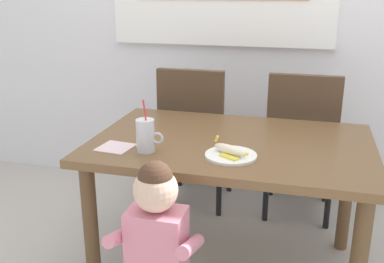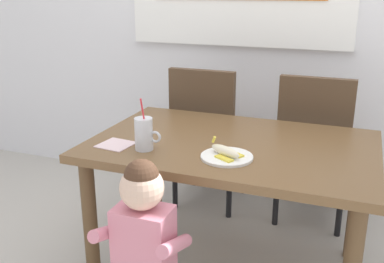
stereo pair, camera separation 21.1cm
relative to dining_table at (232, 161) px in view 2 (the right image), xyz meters
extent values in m
cube|color=brown|center=(0.00, 0.00, 0.08)|extent=(1.35, 0.89, 0.04)
cylinder|color=brown|center=(-0.59, -0.37, -0.28)|extent=(0.07, 0.07, 0.69)
cylinder|color=brown|center=(-0.59, 0.37, -0.28)|extent=(0.07, 0.07, 0.69)
cylinder|color=brown|center=(0.59, 0.37, -0.28)|extent=(0.07, 0.07, 0.69)
cube|color=#4C3826|center=(-0.36, 0.75, -0.18)|extent=(0.44, 0.44, 0.06)
cube|color=#4C3826|center=(-0.36, 0.55, 0.09)|extent=(0.42, 0.05, 0.48)
cylinder|color=black|center=(-0.17, 0.94, -0.42)|extent=(0.04, 0.04, 0.42)
cylinder|color=black|center=(-0.55, 0.94, -0.42)|extent=(0.04, 0.04, 0.42)
cylinder|color=black|center=(-0.17, 0.56, -0.42)|extent=(0.04, 0.04, 0.42)
cylinder|color=black|center=(-0.55, 0.56, -0.42)|extent=(0.04, 0.04, 0.42)
cube|color=#4C3826|center=(0.32, 0.76, -0.18)|extent=(0.44, 0.44, 0.06)
cube|color=#4C3826|center=(0.32, 0.56, 0.09)|extent=(0.42, 0.05, 0.48)
cylinder|color=black|center=(0.51, 0.95, -0.42)|extent=(0.04, 0.04, 0.42)
cylinder|color=black|center=(0.13, 0.95, -0.42)|extent=(0.04, 0.04, 0.42)
cylinder|color=black|center=(0.51, 0.57, -0.42)|extent=(0.04, 0.04, 0.42)
cylinder|color=black|center=(0.13, 0.57, -0.42)|extent=(0.04, 0.04, 0.42)
cube|color=pink|center=(-0.17, -0.61, -0.14)|extent=(0.22, 0.15, 0.30)
sphere|color=beige|center=(-0.17, -0.61, 0.10)|extent=(0.17, 0.17, 0.17)
sphere|color=#472D1E|center=(-0.17, -0.61, 0.15)|extent=(0.13, 0.13, 0.13)
cylinder|color=pink|center=(-0.31, -0.63, -0.11)|extent=(0.05, 0.24, 0.13)
cylinder|color=pink|center=(-0.03, -0.63, -0.11)|extent=(0.05, 0.24, 0.13)
cylinder|color=silver|center=(-0.35, -0.24, 0.17)|extent=(0.08, 0.08, 0.15)
cylinder|color=beige|center=(-0.35, -0.24, 0.14)|extent=(0.07, 0.07, 0.08)
torus|color=silver|center=(-0.29, -0.24, 0.17)|extent=(0.06, 0.01, 0.06)
cylinder|color=#E5333F|center=(-0.34, -0.25, 0.24)|extent=(0.01, 0.06, 0.21)
cylinder|color=white|center=(0.04, -0.21, 0.11)|extent=(0.23, 0.23, 0.01)
ellipsoid|color=#F4EAC6|center=(0.03, -0.21, 0.13)|extent=(0.17, 0.12, 0.04)
cube|color=yellow|center=(0.04, -0.26, 0.12)|extent=(0.09, 0.07, 0.01)
cube|color=yellow|center=(0.06, -0.19, 0.12)|extent=(0.09, 0.07, 0.01)
cylinder|color=yellow|center=(-0.04, -0.18, 0.17)|extent=(0.03, 0.02, 0.03)
cube|color=silver|center=(-0.50, -0.24, 0.10)|extent=(0.17, 0.17, 0.00)
camera|label=1|loc=(0.34, -2.03, 0.82)|focal=41.81mm
camera|label=2|loc=(0.54, -1.97, 0.82)|focal=41.81mm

